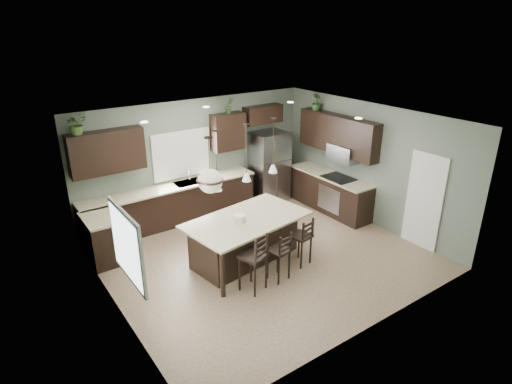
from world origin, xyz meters
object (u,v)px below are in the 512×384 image
object	(u,v)px
bar_stool_left	(253,262)
bar_stool_center	(278,256)
refrigerator	(269,167)
kitchen_island	(247,240)
bar_stool_right	(300,241)
serving_dish	(239,218)
plant_back_left	(76,124)

from	to	relation	value
bar_stool_left	bar_stool_center	size ratio (longest dim) A/B	1.14
refrigerator	kitchen_island	xyz separation A→B (m)	(-2.21, -2.25, -0.46)
kitchen_island	bar_stool_center	distance (m)	0.88
refrigerator	bar_stool_right	distance (m)	3.30
refrigerator	serving_dish	size ratio (longest dim) A/B	7.71
serving_dish	bar_stool_center	bearing A→B (deg)	-70.63
serving_dish	plant_back_left	size ratio (longest dim) A/B	0.55
bar_stool_right	bar_stool_center	bearing A→B (deg)	-176.49
kitchen_island	refrigerator	bearing A→B (deg)	37.36
refrigerator	bar_stool_left	bearing A→B (deg)	-130.64
bar_stool_center	plant_back_left	xyz separation A→B (m)	(-2.39, 3.39, 2.13)
refrigerator	bar_stool_right	xyz separation A→B (m)	(-1.43, -2.95, -0.43)
bar_stool_right	plant_back_left	distance (m)	4.93
refrigerator	kitchen_island	size ratio (longest dim) A/B	0.78
bar_stool_right	refrigerator	bearing A→B (deg)	52.96
bar_stool_left	bar_stool_center	xyz separation A→B (m)	(0.58, 0.01, -0.07)
refrigerator	bar_stool_left	world-z (taller)	refrigerator
kitchen_island	serving_dish	size ratio (longest dim) A/B	9.91
bar_stool_center	kitchen_island	bearing A→B (deg)	87.13
bar_stool_center	bar_stool_left	bearing A→B (deg)	171.39
kitchen_island	bar_stool_center	world-z (taller)	bar_stool_center
refrigerator	bar_stool_center	bearing A→B (deg)	-124.03
refrigerator	plant_back_left	size ratio (longest dim) A/B	4.25
bar_stool_left	plant_back_left	size ratio (longest dim) A/B	2.58
kitchen_island	bar_stool_left	distance (m)	1.01
serving_dish	plant_back_left	xyz separation A→B (m)	(-2.10, 2.54, 1.62)
serving_dish	bar_stool_left	world-z (taller)	bar_stool_left
bar_stool_right	plant_back_left	size ratio (longest dim) A/B	2.30
kitchen_island	plant_back_left	bearing A→B (deg)	124.25
kitchen_island	bar_stool_right	bearing A→B (deg)	-49.87
serving_dish	plant_back_left	world-z (taller)	plant_back_left
serving_dish	plant_back_left	distance (m)	3.67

